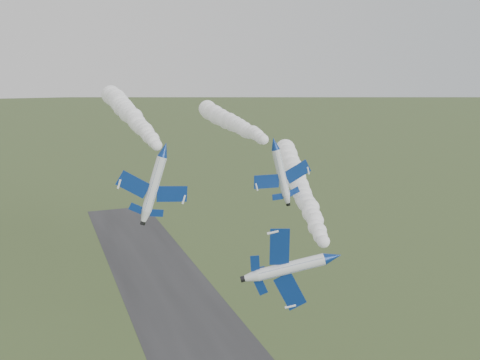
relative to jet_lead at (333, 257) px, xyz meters
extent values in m
cylinder|color=white|center=(-0.01, 0.12, -0.01)|extent=(4.50, 8.82, 1.87)
cone|color=navy|center=(-1.73, -5.07, -0.01)|extent=(2.49, 2.74, 1.87)
cone|color=white|center=(1.64, 5.11, -0.01)|extent=(2.36, 2.35, 1.87)
cylinder|color=black|center=(1.97, 6.09, -0.01)|extent=(1.09, 0.89, 0.95)
ellipsoid|color=black|center=(-0.18, -2.17, 0.12)|extent=(2.12, 3.21, 1.24)
cube|color=navy|center=(-0.58, 1.18, 2.96)|extent=(1.96, 2.74, 4.65)
cube|color=navy|center=(0.79, 0.72, -3.06)|extent=(1.96, 2.74, 4.65)
cube|color=navy|center=(0.99, 4.35, 1.59)|extent=(0.91, 1.26, 2.03)
cube|color=navy|center=(1.72, 4.11, -1.62)|extent=(0.91, 1.26, 2.03)
cube|color=navy|center=(2.51, 3.59, 0.30)|extent=(2.64, 2.27, 0.65)
cylinder|color=white|center=(-15.83, 24.29, 11.16)|extent=(2.32, 8.83, 1.97)
cone|color=navy|center=(-16.05, 18.76, 11.16)|extent=(2.06, 2.37, 1.97)
cone|color=white|center=(-15.62, 29.60, 11.16)|extent=(2.05, 1.95, 1.97)
cylinder|color=black|center=(-15.58, 30.64, 11.16)|extent=(1.02, 0.66, 1.00)
ellipsoid|color=black|center=(-15.74, 22.03, 11.71)|extent=(1.43, 3.05, 1.32)
cube|color=navy|center=(-18.82, 25.24, 11.98)|extent=(4.70, 2.68, 1.63)
cube|color=navy|center=(-12.88, 25.00, 10.04)|extent=(4.70, 2.68, 1.63)
cube|color=navy|center=(-17.24, 28.72, 11.68)|extent=(2.06, 1.23, 0.75)
cube|color=navy|center=(-14.07, 28.60, 10.64)|extent=(2.06, 1.23, 0.75)
cube|color=navy|center=(-15.25, 28.39, 12.44)|extent=(0.90, 1.70, 2.22)
cylinder|color=white|center=(2.79, 24.26, 11.15)|extent=(2.45, 8.12, 1.73)
cone|color=navy|center=(2.33, 19.24, 11.15)|extent=(1.91, 2.24, 1.73)
cone|color=white|center=(3.23, 29.09, 11.15)|extent=(1.88, 1.86, 1.73)
cylinder|color=black|center=(3.32, 30.04, 11.15)|extent=(0.93, 0.65, 0.88)
ellipsoid|color=black|center=(2.48, 22.22, 11.67)|extent=(1.40, 2.83, 1.15)
cube|color=navy|center=(0.14, 25.27, 10.32)|extent=(4.47, 2.66, 1.19)
cube|color=navy|center=(5.65, 24.76, 11.71)|extent=(4.47, 2.66, 1.19)
cube|color=navy|center=(1.68, 28.38, 10.78)|extent=(1.96, 1.21, 0.56)
cube|color=navy|center=(4.62, 28.11, 11.52)|extent=(1.96, 1.21, 0.56)
cube|color=navy|center=(2.83, 28.04, 12.35)|extent=(0.76, 1.57, 2.06)
camera|label=1|loc=(-34.26, -55.66, 23.84)|focal=40.00mm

